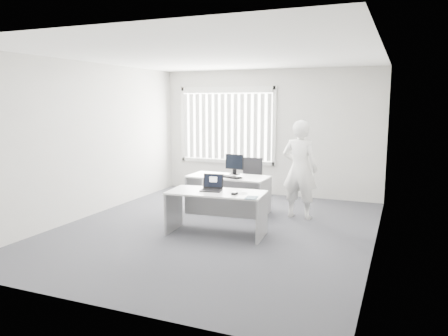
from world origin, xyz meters
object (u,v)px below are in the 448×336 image
at_px(desk_near, 216,204).
at_px(person, 300,169).
at_px(desk_far, 228,186).
at_px(office_chair, 250,191).
at_px(monitor, 235,164).
at_px(laptop, 211,183).

relative_size(desk_near, person, 0.88).
height_order(desk_near, desk_far, desk_far).
bearing_deg(desk_far, office_chair, 72.50).
height_order(office_chair, person, person).
relative_size(desk_near, office_chair, 1.63).
height_order(person, monitor, person).
distance_m(office_chair, monitor, 0.76).
relative_size(office_chair, person, 0.54).
distance_m(desk_near, laptop, 0.33).
bearing_deg(office_chair, desk_near, -87.84).
bearing_deg(desk_near, desk_far, 100.02).
distance_m(desk_far, monitor, 0.45).
xyz_separation_m(desk_near, desk_far, (-0.37, 1.41, 0.00)).
distance_m(person, laptop, 1.84).
height_order(person, laptop, person).
distance_m(office_chair, laptop, 2.12).
xyz_separation_m(desk_near, laptop, (-0.09, 0.01, 0.32)).
xyz_separation_m(desk_near, office_chair, (-0.14, 2.07, -0.20)).
relative_size(office_chair, laptop, 2.94).
distance_m(desk_near, desk_far, 1.46).
height_order(office_chair, laptop, office_chair).
distance_m(desk_near, person, 1.84).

